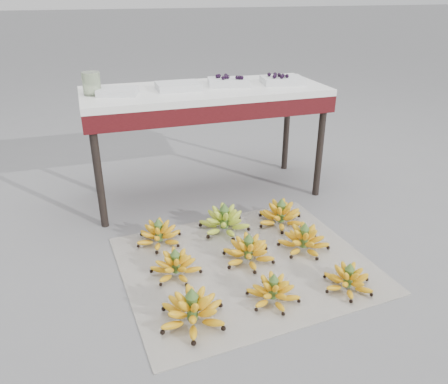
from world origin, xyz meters
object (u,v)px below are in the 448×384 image
object	(u,v)px
tray_right	(229,82)
bunch_back_center	(224,221)
tray_far_right	(282,80)
bunch_front_center	(273,291)
bunch_mid_left	(176,266)
bunch_back_left	(159,234)
bunch_mid_right	(304,240)
bunch_front_right	(348,280)
bunch_mid_center	(248,251)
bunch_front_left	(192,311)
bunch_back_right	(281,215)
newspaper_mat	(246,264)
tray_left	(178,86)
vendor_table	(205,101)
glass_jar	(92,84)
tray_far_left	(118,91)

from	to	relation	value
tray_right	bunch_back_center	bearing A→B (deg)	-110.78
tray_right	tray_far_right	xyz separation A→B (m)	(0.35, -0.06, 0.00)
bunch_front_center	bunch_mid_left	xyz separation A→B (m)	(-0.38, 0.34, 0.00)
bunch_back_left	tray_far_right	bearing A→B (deg)	31.76
bunch_front_center	bunch_mid_right	size ratio (longest dim) A/B	0.94
bunch_front_right	bunch_mid_center	size ratio (longest dim) A/B	1.08
bunch_front_center	tray_right	distance (m)	1.45
bunch_front_left	bunch_back_right	world-z (taller)	bunch_front_left
newspaper_mat	tray_left	bearing A→B (deg)	97.57
bunch_mid_center	tray_far_right	world-z (taller)	tray_far_right
bunch_front_left	tray_left	distance (m)	1.46
bunch_back_center	vendor_table	distance (m)	0.80
bunch_front_left	bunch_mid_right	xyz separation A→B (m)	(0.73, 0.37, -0.00)
bunch_back_center	tray_right	distance (m)	0.93
newspaper_mat	bunch_mid_center	distance (m)	0.07
bunch_mid_center	tray_far_right	size ratio (longest dim) A/B	0.99
newspaper_mat	tray_left	distance (m)	1.20
tray_far_right	glass_jar	distance (m)	1.21
vendor_table	glass_jar	bearing A→B (deg)	178.57
bunch_mid_left	tray_right	xyz separation A→B (m)	(0.59, 0.92, 0.71)
bunch_front_left	bunch_back_center	bearing A→B (deg)	53.17
bunch_back_right	bunch_mid_left	bearing A→B (deg)	-138.35
bunch_back_center	glass_jar	distance (m)	1.13
newspaper_mat	glass_jar	distance (m)	1.38
tray_far_right	glass_jar	world-z (taller)	glass_jar
tray_right	tray_far_right	size ratio (longest dim) A/B	1.01
newspaper_mat	bunch_front_center	distance (m)	0.32
tray_far_left	bunch_front_center	bearing A→B (deg)	-66.98
tray_right	glass_jar	bearing A→B (deg)	-179.28
newspaper_mat	bunch_mid_right	size ratio (longest dim) A/B	3.91
bunch_back_left	tray_right	world-z (taller)	tray_right
tray_left	bunch_mid_center	bearing A→B (deg)	-80.80
bunch_front_right	tray_far_left	size ratio (longest dim) A/B	1.19
bunch_mid_right	tray_far_right	distance (m)	1.12
bunch_back_center	bunch_back_left	bearing A→B (deg)	176.98
newspaper_mat	tray_right	size ratio (longest dim) A/B	4.19
bunch_front_center	glass_jar	world-z (taller)	glass_jar
bunch_mid_center	bunch_back_right	xyz separation A→B (m)	(0.33, 0.31, 0.00)
bunch_front_left	bunch_front_right	distance (m)	0.77
bunch_mid_center	bunch_back_right	bearing A→B (deg)	47.17
bunch_back_right	glass_jar	distance (m)	1.37
bunch_mid_left	bunch_back_right	world-z (taller)	bunch_back_right
newspaper_mat	tray_right	bearing A→B (deg)	76.86
bunch_front_right	bunch_back_left	bearing A→B (deg)	162.59
bunch_mid_right	tray_right	distance (m)	1.15
glass_jar	bunch_mid_center	bearing A→B (deg)	-53.85
tray_far_left	newspaper_mat	bearing A→B (deg)	-60.86
bunch_back_left	tray_far_left	world-z (taller)	tray_far_left
tray_left	bunch_back_right	bearing A→B (deg)	-50.85
bunch_mid_center	bunch_back_center	world-z (taller)	bunch_back_center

